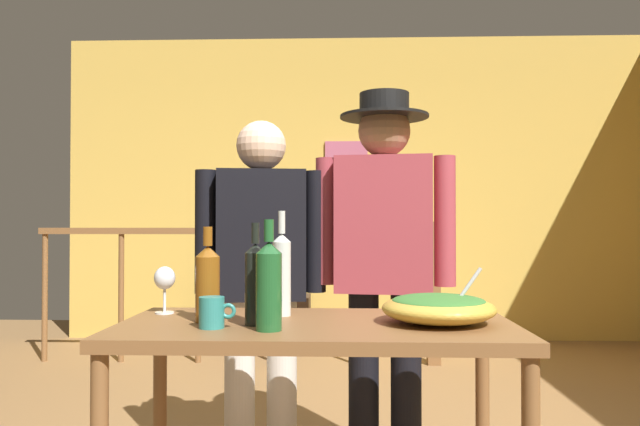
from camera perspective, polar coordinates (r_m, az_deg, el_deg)
back_wall at (r=5.86m, az=3.60°, el=2.33°), size 5.59×0.10×2.88m
framed_picture at (r=5.81m, az=2.49°, el=4.88°), size 0.40×0.03×0.38m
stair_railing at (r=4.83m, az=-1.81°, el=-5.79°), size 3.20×0.10×1.12m
tv_console at (r=5.61m, az=-5.64°, el=-9.99°), size 0.90×0.40×0.45m
flat_screen_tv at (r=5.52m, az=-5.68°, el=-4.71°), size 0.69×0.12×0.51m
serving_table at (r=2.02m, az=-0.32°, el=-12.80°), size 1.28×0.65×0.79m
salad_bowl at (r=2.01m, az=11.07°, el=-8.66°), size 0.36×0.36×0.19m
wine_glass at (r=2.24m, az=-14.38°, el=-6.13°), size 0.07×0.07×0.17m
wine_bottle_amber at (r=2.02m, az=-10.51°, el=-6.40°), size 0.08×0.08×0.31m
wine_bottle_dark at (r=1.94m, az=-6.10°, el=-6.50°), size 0.07×0.07×0.32m
wine_bottle_clear at (r=2.12m, az=-3.62°, el=-5.61°), size 0.06×0.06×0.36m
wine_bottle_green at (r=1.84m, az=-4.83°, el=-6.67°), size 0.08×0.08×0.33m
mug_teal at (r=1.91m, az=-10.07°, el=-9.17°), size 0.11×0.08×0.10m
person_standing_left at (r=2.63m, az=-5.56°, el=-5.35°), size 0.56×0.27×1.55m
person_standing_right at (r=2.61m, az=6.08°, el=-3.43°), size 0.59×0.38×1.66m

